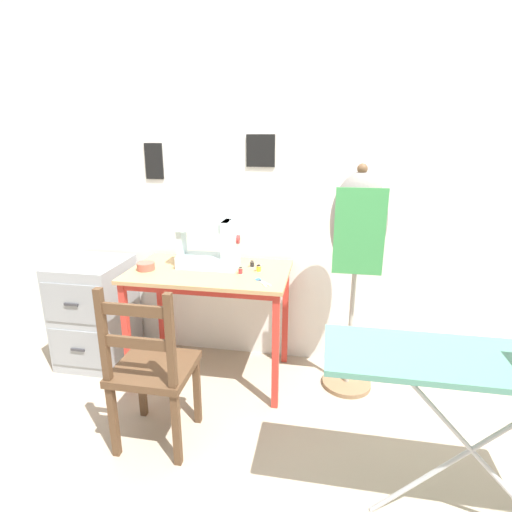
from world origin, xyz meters
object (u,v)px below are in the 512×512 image
fabric_bowl (146,266)px  thread_spool_near_machine (240,271)px  filing_cabinet (95,312)px  ironing_board (487,369)px  wooden_chair (152,370)px  dress_form (358,234)px  sewing_machine (211,246)px  scissors (261,281)px  thread_spool_far_edge (259,268)px  thread_spool_mid_table (252,264)px

fabric_bowl → thread_spool_near_machine: fabric_bowl is taller
filing_cabinet → ironing_board: 2.47m
wooden_chair → fabric_bowl: bearing=115.4°
thread_spool_near_machine → filing_cabinet: 1.19m
thread_spool_near_machine → dress_form: 0.75m
fabric_bowl → ironing_board: bearing=-25.2°
sewing_machine → ironing_board: size_ratio=0.34×
scissors → dress_form: 0.64m
thread_spool_far_edge → dress_form: dress_form is taller
fabric_bowl → scissors: bearing=-6.0°
dress_form → filing_cabinet: bearing=179.5°
fabric_bowl → filing_cabinet: fabric_bowl is taller
wooden_chair → filing_cabinet: bearing=136.8°
sewing_machine → ironing_board: 1.67m
thread_spool_near_machine → thread_spool_far_edge: bearing=32.3°
thread_spool_near_machine → dress_form: size_ratio=0.03×
scissors → wooden_chair: (-0.48, -0.52, -0.34)m
thread_spool_near_machine → filing_cabinet: (-1.11, 0.10, -0.42)m
dress_form → ironing_board: 1.08m
ironing_board → thread_spool_near_machine: bearing=143.1°
fabric_bowl → wooden_chair: bearing=-64.6°
dress_form → fabric_bowl: bearing=-175.1°
scissors → thread_spool_near_machine: 0.18m
thread_spool_near_machine → wooden_chair: 0.79m
scissors → thread_spool_mid_table: bearing=111.3°
scissors → ironing_board: bearing=-36.9°
thread_spool_mid_table → filing_cabinet: bearing=-177.4°
thread_spool_mid_table → ironing_board: bearing=-42.6°
dress_form → thread_spool_mid_table: bearing=174.0°
scissors → thread_spool_near_machine: size_ratio=3.09×
fabric_bowl → thread_spool_far_edge: fabric_bowl is taller
thread_spool_mid_table → thread_spool_near_machine: bearing=-106.6°
sewing_machine → fabric_bowl: (-0.41, -0.13, -0.12)m
thread_spool_far_edge → wooden_chair: size_ratio=0.05×
sewing_machine → dress_form: (0.92, -0.02, 0.12)m
sewing_machine → wooden_chair: sewing_machine is taller
ironing_board → thread_spool_mid_table: bearing=137.4°
dress_form → ironing_board: size_ratio=1.20×
thread_spool_far_edge → wooden_chair: (-0.44, -0.69, -0.36)m
sewing_machine → thread_spool_near_machine: (0.21, -0.10, -0.13)m
fabric_bowl → scissors: fabric_bowl is taller
thread_spool_far_edge → filing_cabinet: 1.28m
ironing_board → filing_cabinet: bearing=157.0°
wooden_chair → thread_spool_far_edge: bearing=57.5°
thread_spool_mid_table → thread_spool_far_edge: size_ratio=0.94×
thread_spool_near_machine → thread_spool_far_edge: (0.10, 0.07, 0.00)m
wooden_chair → dress_form: bearing=34.4°
thread_spool_near_machine → dress_form: bearing=6.8°
thread_spool_near_machine → wooden_chair: wooden_chair is taller
sewing_machine → filing_cabinet: sewing_machine is taller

